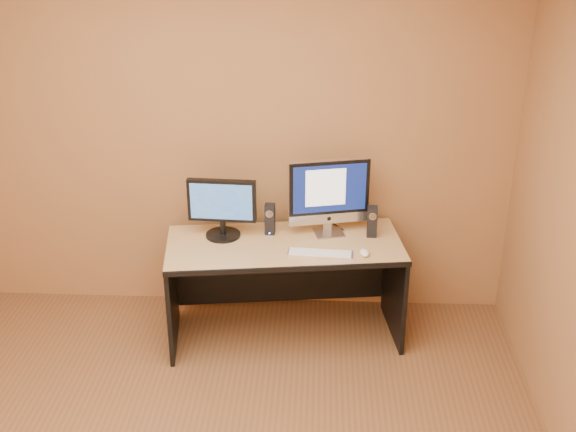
{
  "coord_description": "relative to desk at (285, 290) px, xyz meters",
  "views": [
    {
      "loc": [
        0.69,
        -2.61,
        2.78
      ],
      "look_at": [
        0.5,
        1.44,
        0.94
      ],
      "focal_mm": 45.0,
      "sensor_mm": 36.0,
      "label": 1
    }
  ],
  "objects": [
    {
      "name": "speaker_left",
      "position": [
        -0.1,
        0.14,
        0.45
      ],
      "size": [
        0.07,
        0.07,
        0.21
      ],
      "primitive_type": null,
      "rotation": [
        0.0,
        0.0,
        -0.05
      ],
      "color": "black",
      "rests_on": "desk"
    },
    {
      "name": "desk",
      "position": [
        0.0,
        0.0,
        0.0
      ],
      "size": [
        1.58,
        0.85,
        0.7
      ],
      "primitive_type": null,
      "rotation": [
        0.0,
        0.0,
        0.13
      ],
      "color": "tan",
      "rests_on": "ground"
    },
    {
      "name": "cable_a",
      "position": [
        0.33,
        0.29,
        0.35
      ],
      "size": [
        0.13,
        0.17,
        0.01
      ],
      "primitive_type": "cylinder",
      "rotation": [
        1.57,
        0.0,
        0.61
      ],
      "color": "black",
      "rests_on": "desk"
    },
    {
      "name": "mouse",
      "position": [
        0.51,
        -0.14,
        0.37
      ],
      "size": [
        0.07,
        0.1,
        0.03
      ],
      "primitive_type": "ellipsoid",
      "rotation": [
        0.0,
        0.0,
        0.15
      ],
      "color": "white",
      "rests_on": "desk"
    },
    {
      "name": "cable_b",
      "position": [
        0.25,
        0.29,
        0.35
      ],
      "size": [
        0.03,
        0.17,
        0.01
      ],
      "primitive_type": "cylinder",
      "rotation": [
        1.57,
        0.0,
        -0.12
      ],
      "color": "black",
      "rests_on": "desk"
    },
    {
      "name": "keyboard",
      "position": [
        0.23,
        -0.15,
        0.36
      ],
      "size": [
        0.41,
        0.14,
        0.02
      ],
      "primitive_type": "cube",
      "rotation": [
        0.0,
        0.0,
        -0.07
      ],
      "color": "silver",
      "rests_on": "desk"
    },
    {
      "name": "walls",
      "position": [
        -0.48,
        -1.54,
        0.95
      ],
      "size": [
        4.0,
        4.0,
        2.6
      ],
      "primitive_type": null,
      "color": "#915E3A",
      "rests_on": "ground"
    },
    {
      "name": "imac",
      "position": [
        0.29,
        0.15,
        0.61
      ],
      "size": [
        0.57,
        0.32,
        0.52
      ],
      "primitive_type": null,
      "rotation": [
        0.0,
        0.0,
        0.23
      ],
      "color": "#B9B9BE",
      "rests_on": "desk"
    },
    {
      "name": "speaker_right",
      "position": [
        0.57,
        0.14,
        0.45
      ],
      "size": [
        0.07,
        0.07,
        0.21
      ],
      "primitive_type": null,
      "rotation": [
        0.0,
        0.0,
        -0.03
      ],
      "color": "black",
      "rests_on": "desk"
    },
    {
      "name": "second_monitor",
      "position": [
        -0.41,
        0.09,
        0.55
      ],
      "size": [
        0.46,
        0.25,
        0.4
      ],
      "primitive_type": null,
      "rotation": [
        0.0,
        0.0,
        -0.05
      ],
      "color": "black",
      "rests_on": "desk"
    }
  ]
}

